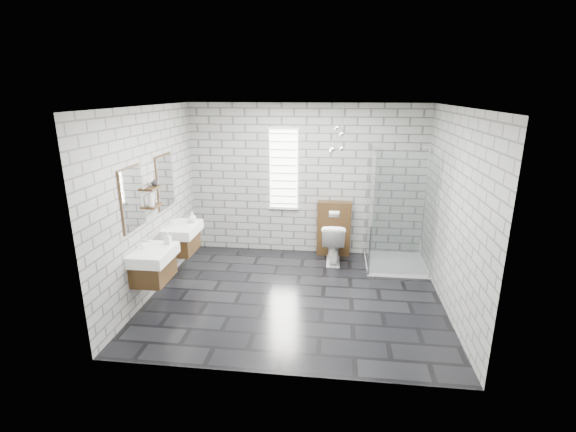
% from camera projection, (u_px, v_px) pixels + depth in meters
% --- Properties ---
extents(floor, '(4.20, 3.60, 0.02)m').
position_uv_depth(floor, '(295.00, 296.00, 6.15)').
color(floor, black).
rests_on(floor, ground).
extents(ceiling, '(4.20, 3.60, 0.02)m').
position_uv_depth(ceiling, '(296.00, 106.00, 5.36)').
color(ceiling, white).
rests_on(ceiling, wall_back).
extents(wall_back, '(4.20, 0.02, 2.70)m').
position_uv_depth(wall_back, '(306.00, 180.00, 7.48)').
color(wall_back, gray).
rests_on(wall_back, floor).
extents(wall_front, '(4.20, 0.02, 2.70)m').
position_uv_depth(wall_front, '(277.00, 257.00, 4.04)').
color(wall_front, gray).
rests_on(wall_front, floor).
extents(wall_left, '(0.02, 3.60, 2.70)m').
position_uv_depth(wall_left, '(150.00, 203.00, 6.00)').
color(wall_left, gray).
rests_on(wall_left, floor).
extents(wall_right, '(0.02, 3.60, 2.70)m').
position_uv_depth(wall_right, '(454.00, 212.00, 5.52)').
color(wall_right, gray).
rests_on(wall_right, floor).
extents(vanity_left, '(0.47, 0.70, 1.57)m').
position_uv_depth(vanity_left, '(151.00, 256.00, 5.63)').
color(vanity_left, '#442D15').
rests_on(vanity_left, wall_left).
extents(vanity_right, '(0.47, 0.70, 1.57)m').
position_uv_depth(vanity_right, '(180.00, 230.00, 6.64)').
color(vanity_right, '#442D15').
rests_on(vanity_right, wall_left).
extents(shelf_lower, '(0.14, 0.30, 0.03)m').
position_uv_depth(shelf_lower, '(154.00, 206.00, 5.95)').
color(shelf_lower, '#442D15').
rests_on(shelf_lower, wall_left).
extents(shelf_upper, '(0.14, 0.30, 0.03)m').
position_uv_depth(shelf_upper, '(152.00, 188.00, 5.87)').
color(shelf_upper, '#442D15').
rests_on(shelf_upper, wall_left).
extents(window, '(0.56, 0.05, 1.48)m').
position_uv_depth(window, '(284.00, 169.00, 7.44)').
color(window, white).
rests_on(window, wall_back).
extents(cistern_panel, '(0.60, 0.20, 1.00)m').
position_uv_depth(cistern_panel, '(334.00, 228.00, 7.56)').
color(cistern_panel, '#442D15').
rests_on(cistern_panel, floor).
extents(flush_plate, '(0.18, 0.01, 0.12)m').
position_uv_depth(flush_plate, '(334.00, 214.00, 7.37)').
color(flush_plate, silver).
rests_on(flush_plate, cistern_panel).
extents(shower_enclosure, '(1.00, 1.00, 2.03)m').
position_uv_depth(shower_enclosure, '(392.00, 240.00, 6.95)').
color(shower_enclosure, white).
rests_on(shower_enclosure, floor).
extents(pendant_cluster, '(0.25, 0.22, 0.79)m').
position_uv_depth(pendant_cluster, '(337.00, 141.00, 6.77)').
color(pendant_cluster, silver).
rests_on(pendant_cluster, ceiling).
extents(toilet, '(0.41, 0.71, 0.72)m').
position_uv_depth(toilet, '(333.00, 242.00, 7.27)').
color(toilet, white).
rests_on(toilet, floor).
extents(soap_bottle_a, '(0.09, 0.09, 0.17)m').
position_uv_depth(soap_bottle_a, '(168.00, 238.00, 5.78)').
color(soap_bottle_a, '#B2B2B2').
rests_on(soap_bottle_a, vanity_left).
extents(soap_bottle_b, '(0.15, 0.15, 0.17)m').
position_uv_depth(soap_bottle_b, '(192.00, 217.00, 6.73)').
color(soap_bottle_b, '#B2B2B2').
rests_on(soap_bottle_b, vanity_right).
extents(soap_bottle_c, '(0.12, 0.12, 0.23)m').
position_uv_depth(soap_bottle_c, '(151.00, 199.00, 5.81)').
color(soap_bottle_c, '#B2B2B2').
rests_on(soap_bottle_c, shelf_lower).
extents(vase, '(0.10, 0.10, 0.10)m').
position_uv_depth(vase, '(154.00, 183.00, 5.91)').
color(vase, '#B2B2B2').
rests_on(vase, shelf_upper).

